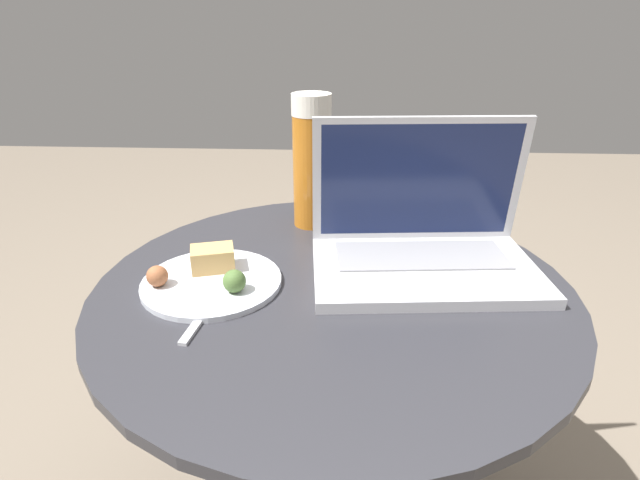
# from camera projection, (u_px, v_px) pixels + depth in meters

# --- Properties ---
(table) EXTENTS (0.75, 0.75, 0.57)m
(table) POSITION_uv_depth(u_px,v_px,m) (332.00, 367.00, 0.86)
(table) COLOR #515156
(table) RESTS_ON ground_plane
(laptop) EXTENTS (0.37, 0.25, 0.24)m
(laptop) POSITION_uv_depth(u_px,v_px,m) (422.00, 239.00, 0.82)
(laptop) COLOR silver
(laptop) RESTS_ON table
(beer_glass) EXTENTS (0.07, 0.07, 0.25)m
(beer_glass) POSITION_uv_depth(u_px,v_px,m) (312.00, 162.00, 0.95)
(beer_glass) COLOR #C6701E
(beer_glass) RESTS_ON table
(snack_plate) EXTENTS (0.22, 0.22, 0.05)m
(snack_plate) POSITION_uv_depth(u_px,v_px,m) (211.00, 277.00, 0.78)
(snack_plate) COLOR silver
(snack_plate) RESTS_ON table
(fork) EXTENTS (0.04, 0.17, 0.00)m
(fork) POSITION_uv_depth(u_px,v_px,m) (211.00, 304.00, 0.72)
(fork) COLOR silver
(fork) RESTS_ON table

